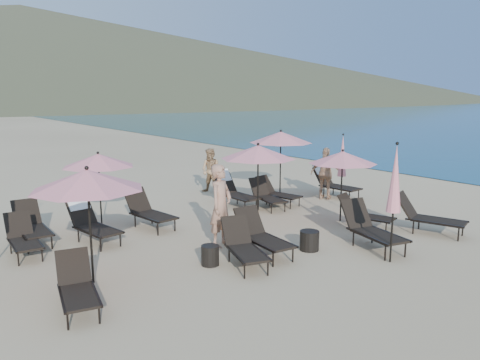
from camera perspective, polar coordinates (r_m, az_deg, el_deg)
ground at (r=11.26m, az=11.85°, el=-7.97°), size 800.00×800.00×0.00m
volcanic_headland at (r=320.50m, az=-22.91°, el=13.74°), size 690.00×690.00×55.00m
lounger_0 at (r=8.35m, az=-19.24°, el=-12.10°), size 0.83×1.56×0.85m
lounger_1 at (r=9.81m, az=0.46°, el=-7.97°), size 1.03×1.66×0.89m
lounger_2 at (r=10.44m, az=2.71°, el=-6.69°), size 0.76×1.69×0.95m
lounger_3 at (r=11.25m, az=15.68°, el=-5.64°), size 1.05×1.87×1.02m
lounger_4 at (r=12.89m, az=14.86°, el=-3.91°), size 0.97×1.58×0.85m
lounger_5 at (r=12.88m, az=21.88°, el=-4.05°), size 1.15×1.83×0.99m
lounger_6 at (r=11.45m, az=-24.94°, el=-6.35°), size 0.62×1.51×0.86m
lounger_7 at (r=11.86m, az=-17.76°, el=-4.78°), size 0.89×1.77×1.05m
lounger_8 at (r=12.72m, az=-11.08°, el=-3.69°), size 0.87×1.76×0.97m
lounger_9 at (r=14.84m, az=-0.78°, el=-1.19°), size 0.70×1.78×1.10m
lounger_10 at (r=14.64m, az=3.25°, el=-1.84°), size 0.83×1.59×0.87m
lounger_11 at (r=16.57m, az=11.22°, el=-0.17°), size 0.79×1.81×1.10m
lounger_12 at (r=15.12m, az=4.51°, el=-1.45°), size 0.87×1.61×0.87m
lounger_13 at (r=12.26m, az=-24.07°, el=-5.01°), size 0.67×1.66×0.95m
umbrella_open_0 at (r=8.94m, az=-18.11°, el=0.01°), size 2.08×2.08×2.24m
umbrella_open_1 at (r=12.75m, az=2.22°, el=3.42°), size 2.06×2.06×2.22m
umbrella_open_2 at (r=13.17m, az=12.40°, el=2.68°), size 1.89×1.89×2.03m
umbrella_open_3 at (r=12.84m, az=-16.89°, el=2.31°), size 1.89×1.89×2.04m
umbrella_open_4 at (r=16.15m, az=5.00°, el=5.20°), size 2.16×2.16×2.32m
umbrella_closed_0 at (r=10.12m, az=18.38°, el=0.05°), size 0.30×0.30×2.56m
umbrella_closed_1 at (r=14.81m, az=12.38°, el=2.84°), size 0.27×0.27×2.33m
side_table_0 at (r=9.86m, az=-3.66°, el=-9.15°), size 0.38×0.38×0.42m
side_table_1 at (r=10.86m, az=8.46°, el=-7.31°), size 0.44×0.44×0.45m
beachgoer_a at (r=10.89m, az=-2.36°, el=-3.11°), size 0.83×0.72×1.93m
beachgoer_b at (r=16.82m, az=-3.54°, el=1.14°), size 0.90×0.97×1.61m
beachgoer_c at (r=16.01m, az=10.44°, el=0.78°), size 0.93×1.10×1.76m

